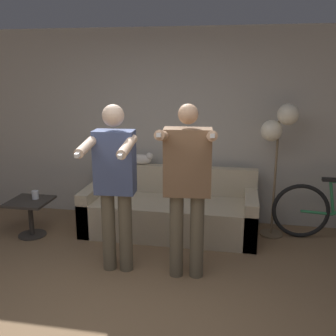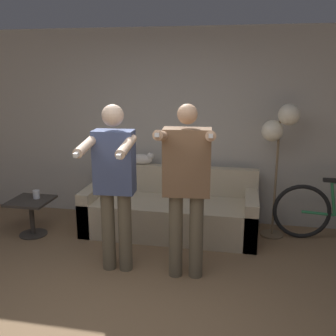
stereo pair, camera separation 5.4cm
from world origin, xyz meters
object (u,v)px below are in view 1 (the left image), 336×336
cat (141,159)px  side_table (30,210)px  couch (170,212)px  person_left (115,179)px  person_right (187,180)px  floor_lamp (279,130)px  cup (35,195)px

cat → side_table: size_ratio=0.86×
couch → person_left: (-0.37, -1.08, 0.73)m
couch → person_right: bearing=-71.2°
floor_lamp → cup: 3.13m
floor_lamp → person_left: bearing=-143.6°
person_right → cup: 2.21m
cat → cup: (-1.21, -0.68, -0.36)m
person_left → cup: person_left is taller
person_right → cat: bearing=115.1°
side_table → cup: size_ratio=4.68×
floor_lamp → cup: floor_lamp is taller
person_left → couch: bearing=67.5°
cat → floor_lamp: size_ratio=0.26×
cat → floor_lamp: bearing=-5.2°
couch → side_table: couch is taller
person_right → cup: (-2.03, 0.71, -0.50)m
cat → person_left: bearing=-86.2°
cat → cup: 1.43m
cat → floor_lamp: (1.77, -0.16, 0.47)m
cat → side_table: (-1.26, -0.75, -0.54)m
cat → couch: bearing=-34.4°
floor_lamp → cup: bearing=-170.1°
floor_lamp → side_table: 3.24m
floor_lamp → side_table: size_ratio=3.37×
person_right → side_table: bearing=157.4°
person_right → floor_lamp: size_ratio=1.05×
person_left → floor_lamp: bearing=32.6°
couch → person_left: person_left is taller
couch → floor_lamp: floor_lamp is taller
cat → cup: size_ratio=4.05×
floor_lamp → side_table: (-3.02, -0.59, -1.02)m
person_right → side_table: size_ratio=3.54×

